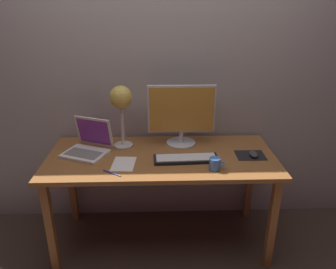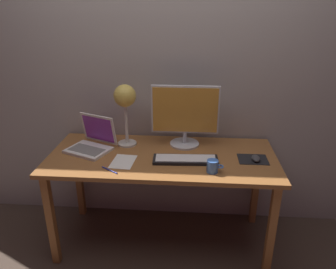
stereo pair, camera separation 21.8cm
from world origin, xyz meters
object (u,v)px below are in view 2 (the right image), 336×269
(keyboard_main, at_px, (186,159))
(coffee_mug, at_px, (213,166))
(monitor, at_px, (185,114))
(mouse, at_px, (256,158))
(desk_lamp, at_px, (125,100))
(laptop, at_px, (93,140))
(pen, at_px, (110,170))

(keyboard_main, xyz_separation_m, coffee_mug, (0.18, -0.14, 0.03))
(coffee_mug, bearing_deg, keyboard_main, 141.51)
(monitor, height_order, mouse, monitor)
(keyboard_main, distance_m, coffee_mug, 0.23)
(desk_lamp, distance_m, coffee_mug, 0.79)
(monitor, bearing_deg, mouse, -25.36)
(monitor, bearing_deg, laptop, -170.21)
(mouse, bearing_deg, desk_lamp, 167.48)
(mouse, bearing_deg, pen, -167.56)
(desk_lamp, height_order, coffee_mug, desk_lamp)
(laptop, bearing_deg, keyboard_main, -12.94)
(monitor, bearing_deg, keyboard_main, -86.64)
(laptop, distance_m, pen, 0.39)
(mouse, distance_m, pen, 0.98)
(desk_lamp, distance_m, mouse, 1.00)
(coffee_mug, height_order, pen, coffee_mug)
(keyboard_main, bearing_deg, desk_lamp, 151.47)
(laptop, bearing_deg, monitor, 9.79)
(coffee_mug, bearing_deg, desk_lamp, 148.44)
(laptop, bearing_deg, coffee_mug, -19.05)
(mouse, relative_size, pen, 0.69)
(keyboard_main, distance_m, mouse, 0.48)
(laptop, bearing_deg, desk_lamp, 20.52)
(coffee_mug, bearing_deg, monitor, 114.95)
(laptop, height_order, desk_lamp, desk_lamp)
(mouse, bearing_deg, monitor, 154.64)
(keyboard_main, bearing_deg, pen, -160.30)
(laptop, distance_m, desk_lamp, 0.38)
(monitor, distance_m, coffee_mug, 0.50)
(mouse, bearing_deg, laptop, 174.17)
(laptop, xyz_separation_m, desk_lamp, (0.23, 0.09, 0.28))
(mouse, xyz_separation_m, pen, (-0.96, -0.21, -0.02))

